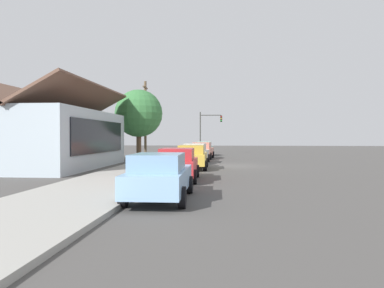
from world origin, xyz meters
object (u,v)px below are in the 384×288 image
Objects in this scene: utility_pole_wooden at (145,118)px; car_ivory at (196,153)px; car_skyblue at (160,176)px; traffic_light_main at (209,126)px; car_seafoam at (204,148)px; car_coral at (202,150)px; shade_tree at (139,114)px; fire_hydrant_red at (186,154)px; car_cherry at (178,164)px; car_mustard at (192,157)px.

car_ivory is at bearing -136.72° from utility_pole_wooden.
utility_pole_wooden is at bearing 12.33° from car_skyblue.
traffic_light_main reaches higher than car_ivory.
car_seafoam is 8.76m from utility_pole_wooden.
shade_tree is (-2.79, 5.57, 3.40)m from car_coral.
shade_tree is at bearing 14.05° from car_skyblue.
traffic_light_main is at bearing -8.84° from fire_hydrant_red.
car_skyblue is 0.97× the size of car_ivory.
car_seafoam is 6.28× the size of fire_hydrant_red.
utility_pole_wooden is (-6.18, 5.37, 3.11)m from car_seafoam.
utility_pole_wooden is (17.62, 5.48, 3.11)m from car_cherry.
traffic_light_main is at bearing -27.81° from utility_pole_wooden.
car_ivory is at bearing -1.40° from car_cherry.
car_skyblue and car_coral have the same top height.
car_mustard is 1.06× the size of car_seafoam.
shade_tree is 0.85× the size of utility_pole_wooden.
traffic_light_main is 0.69× the size of utility_pole_wooden.
car_cherry is 0.61× the size of utility_pole_wooden.
car_ivory is (5.45, 0.20, 0.00)m from car_mustard.
car_cherry is at bearing 177.76° from car_mustard.
car_cherry is at bearing -177.59° from car_ivory.
utility_pole_wooden reaches higher than car_cherry.
traffic_light_main is (10.61, -0.11, 2.68)m from car_coral.
traffic_light_main is 11.20m from fire_hydrant_red.
car_skyblue is 6.71× the size of fire_hydrant_red.
car_cherry is 0.96× the size of car_coral.
shade_tree is 8.97× the size of fire_hydrant_red.
car_coral is 7.09m from shade_tree.
car_seafoam is (17.33, 0.21, -0.00)m from car_mustard.
car_cherry is (5.59, 0.11, -0.00)m from car_skyblue.
car_coral is (17.75, -0.07, 0.00)m from car_cherry.
traffic_light_main is at bearing 0.88° from car_ivory.
car_seafoam is at bearing -31.31° from shade_tree.
car_ivory is 16.65m from traffic_light_main.
shade_tree is (-8.85, 5.38, 3.40)m from car_seafoam.
utility_pole_wooden reaches higher than car_mustard.
car_skyblue is 0.75× the size of shade_tree.
utility_pole_wooden is at bearing 15.34° from car_cherry.
car_coral is at bearing -1.11° from car_skyblue.
shade_tree is at bearing 62.49° from car_ivory.
shade_tree reaches higher than car_cherry.
car_cherry is 11.92m from car_ivory.
utility_pole_wooden is at bearing 25.16° from car_mustard.
car_mustard is at bearing -177.14° from car_coral.
car_coral is 0.92× the size of traffic_light_main.
shade_tree is 6.11m from fire_hydrant_red.
car_coral is at bearing 179.41° from traffic_light_main.
traffic_light_main reaches higher than car_cherry.
car_skyblue is at bearing 179.17° from car_cherry.
shade_tree reaches higher than car_mustard.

